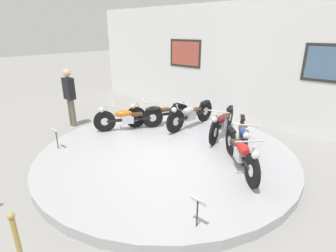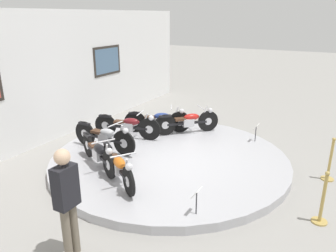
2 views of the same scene
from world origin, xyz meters
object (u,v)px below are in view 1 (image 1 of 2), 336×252
Objects in this scene: motorcycle_black at (157,113)px; motorcycle_blue at (243,136)px; motorcycle_silver at (190,114)px; motorcycle_red at (241,152)px; info_placard_front_left at (56,134)px; info_placard_front_centre at (198,205)px; motorcycle_orange at (127,117)px; motorcycle_maroon at (222,122)px; visitor_standing at (69,94)px.

motorcycle_black is 2.76m from motorcycle_blue.
motorcycle_silver is 1.39× the size of motorcycle_red.
info_placard_front_left is (-1.51, -3.28, -0.03)m from motorcycle_silver.
info_placard_front_left and info_placard_front_centre have the same top height.
motorcycle_blue is at bearing 113.00° from motorcycle_red.
motorcycle_blue is 1.22× the size of motorcycle_red.
motorcycle_blue reaches higher than info_placard_front_left.
motorcycle_red is at bearing 0.11° from motorcycle_orange.
motorcycle_orange is 0.84× the size of motorcycle_maroon.
motorcycle_maroon is 1.09× the size of visitor_standing.
motorcycle_blue is at bearing 103.21° from info_placard_front_centre.
info_placard_front_centre is 5.92m from visitor_standing.
motorcycle_blue is (0.85, -0.51, -0.00)m from motorcycle_maroon.
motorcycle_silver is (1.21, 1.33, 0.03)m from motorcycle_orange.
motorcycle_blue is 2.85m from info_placard_front_centre.
motorcycle_orange is at bearing 152.66° from info_placard_front_centre.
motorcycle_silver is 3.94× the size of info_placard_front_left.
info_placard_front_left is (-3.76, -1.95, -0.02)m from motorcycle_red.
motorcycle_silver is 1.96m from motorcycle_blue.
info_placard_front_centre is (3.41, -2.77, -0.01)m from motorcycle_black.
motorcycle_silver is 3.75m from visitor_standing.
motorcycle_silver is at bearing 165.09° from motorcycle_blue.
info_placard_front_centre is at bearing -13.32° from visitor_standing.
motorcycle_blue is at bearing -30.64° from motorcycle_maroon.
motorcycle_black is 1.20× the size of motorcycle_red.
motorcycle_blue is 0.89m from motorcycle_red.
motorcycle_silver reaches higher than motorcycle_red.
motorcycle_maroon is (1.05, 0.00, -0.01)m from motorcycle_silver.
motorcycle_black is 1.97m from motorcycle_maroon.
info_placard_front_centre is at bearing 0.00° from info_placard_front_left.
motorcycle_maroon is (1.91, 0.51, 0.01)m from motorcycle_black.
motorcycle_silver reaches higher than motorcycle_maroon.
visitor_standing is (-5.09, -1.41, 0.45)m from motorcycle_blue.
motorcycle_maroon is at bearing 30.67° from motorcycle_orange.
motorcycle_silver is at bearing 127.88° from info_placard_front_centre.
motorcycle_silver is 4.15m from info_placard_front_centre.
motorcycle_silver reaches higher than info_placard_front_centre.
info_placard_front_left is at bearing -127.96° from motorcycle_maroon.
motorcycle_black is (0.34, 0.83, 0.01)m from motorcycle_orange.
motorcycle_maroon is at bearing 14.88° from motorcycle_black.
motorcycle_black is 2.76m from visitor_standing.
info_placard_front_centre is (0.65, -2.77, -0.02)m from motorcycle_blue.
motorcycle_maroon reaches higher than motorcycle_orange.
visitor_standing reaches higher than motorcycle_silver.
motorcycle_black is 3.41× the size of info_placard_front_left.
motorcycle_black is at bearing 165.19° from motorcycle_red.
motorcycle_orange is 1.96m from info_placard_front_left.
visitor_standing is at bearing -155.67° from motorcycle_maroon.
motorcycle_red is at bearing 27.39° from info_placard_front_left.
motorcycle_maroon reaches higher than info_placard_front_left.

